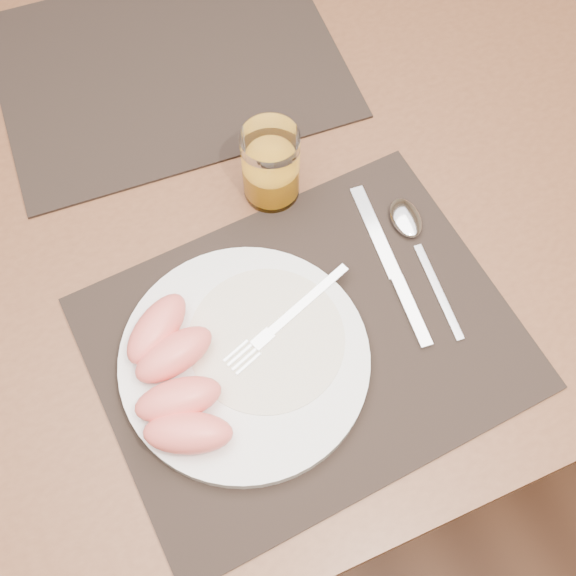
{
  "coord_description": "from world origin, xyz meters",
  "views": [
    {
      "loc": [
        -0.12,
        -0.48,
        1.49
      ],
      "look_at": [
        0.02,
        -0.16,
        0.77
      ],
      "focal_mm": 45.0,
      "sensor_mm": 36.0,
      "label": 1
    }
  ],
  "objects_px": {
    "spoon": "(410,228)",
    "plate": "(245,360)",
    "fork": "(279,325)",
    "placemat_near": "(306,342)",
    "placemat_far": "(169,65)",
    "knife": "(396,277)",
    "table": "(229,228)",
    "juice_glass": "(271,168)"
  },
  "relations": [
    {
      "from": "placemat_far",
      "to": "fork",
      "type": "distance_m",
      "value": 0.42
    },
    {
      "from": "juice_glass",
      "to": "knife",
      "type": "bearing_deg",
      "value": -63.73
    },
    {
      "from": "juice_glass",
      "to": "placemat_near",
      "type": "bearing_deg",
      "value": -102.44
    },
    {
      "from": "fork",
      "to": "spoon",
      "type": "distance_m",
      "value": 0.2
    },
    {
      "from": "placemat_far",
      "to": "plate",
      "type": "relative_size",
      "value": 1.67
    },
    {
      "from": "placemat_near",
      "to": "placemat_far",
      "type": "height_order",
      "value": "same"
    },
    {
      "from": "placemat_far",
      "to": "plate",
      "type": "bearing_deg",
      "value": -98.56
    },
    {
      "from": "fork",
      "to": "spoon",
      "type": "height_order",
      "value": "fork"
    },
    {
      "from": "placemat_far",
      "to": "fork",
      "type": "xyz_separation_m",
      "value": [
        -0.02,
        -0.42,
        0.02
      ]
    },
    {
      "from": "knife",
      "to": "juice_glass",
      "type": "height_order",
      "value": "juice_glass"
    },
    {
      "from": "fork",
      "to": "knife",
      "type": "height_order",
      "value": "fork"
    },
    {
      "from": "fork",
      "to": "knife",
      "type": "xyz_separation_m",
      "value": [
        0.15,
        0.01,
        -0.02
      ]
    },
    {
      "from": "table",
      "to": "juice_glass",
      "type": "relative_size",
      "value": 13.61
    },
    {
      "from": "spoon",
      "to": "fork",
      "type": "bearing_deg",
      "value": -163.7
    },
    {
      "from": "placemat_far",
      "to": "knife",
      "type": "relative_size",
      "value": 2.04
    },
    {
      "from": "placemat_near",
      "to": "plate",
      "type": "height_order",
      "value": "plate"
    },
    {
      "from": "placemat_near",
      "to": "juice_glass",
      "type": "bearing_deg",
      "value": 77.56
    },
    {
      "from": "juice_glass",
      "to": "plate",
      "type": "bearing_deg",
      "value": -120.43
    },
    {
      "from": "fork",
      "to": "knife",
      "type": "bearing_deg",
      "value": 2.82
    },
    {
      "from": "table",
      "to": "placemat_near",
      "type": "bearing_deg",
      "value": -87.14
    },
    {
      "from": "knife",
      "to": "table",
      "type": "bearing_deg",
      "value": 126.05
    },
    {
      "from": "table",
      "to": "placemat_far",
      "type": "bearing_deg",
      "value": 88.4
    },
    {
      "from": "fork",
      "to": "placemat_near",
      "type": "bearing_deg",
      "value": -46.48
    },
    {
      "from": "table",
      "to": "placemat_far",
      "type": "relative_size",
      "value": 3.11
    },
    {
      "from": "placemat_far",
      "to": "plate",
      "type": "height_order",
      "value": "plate"
    },
    {
      "from": "fork",
      "to": "knife",
      "type": "distance_m",
      "value": 0.15
    },
    {
      "from": "fork",
      "to": "spoon",
      "type": "relative_size",
      "value": 0.88
    },
    {
      "from": "placemat_far",
      "to": "fork",
      "type": "height_order",
      "value": "fork"
    },
    {
      "from": "spoon",
      "to": "juice_glass",
      "type": "relative_size",
      "value": 1.87
    },
    {
      "from": "table",
      "to": "plate",
      "type": "xyz_separation_m",
      "value": [
        -0.06,
        -0.22,
        0.1
      ]
    },
    {
      "from": "placemat_near",
      "to": "placemat_far",
      "type": "bearing_deg",
      "value": 90.63
    },
    {
      "from": "placemat_near",
      "to": "placemat_far",
      "type": "xyz_separation_m",
      "value": [
        -0.0,
        0.44,
        0.0
      ]
    },
    {
      "from": "knife",
      "to": "juice_glass",
      "type": "bearing_deg",
      "value": 116.27
    },
    {
      "from": "plate",
      "to": "fork",
      "type": "relative_size",
      "value": 1.59
    },
    {
      "from": "placemat_near",
      "to": "juice_glass",
      "type": "relative_size",
      "value": 4.37
    },
    {
      "from": "placemat_near",
      "to": "plate",
      "type": "distance_m",
      "value": 0.07
    },
    {
      "from": "table",
      "to": "fork",
      "type": "bearing_deg",
      "value": -93.17
    },
    {
      "from": "placemat_far",
      "to": "spoon",
      "type": "height_order",
      "value": "spoon"
    },
    {
      "from": "spoon",
      "to": "plate",
      "type": "bearing_deg",
      "value": -162.71
    },
    {
      "from": "placemat_far",
      "to": "juice_glass",
      "type": "height_order",
      "value": "juice_glass"
    },
    {
      "from": "knife",
      "to": "juice_glass",
      "type": "relative_size",
      "value": 2.14
    },
    {
      "from": "spoon",
      "to": "juice_glass",
      "type": "xyz_separation_m",
      "value": [
        -0.13,
        0.12,
        0.04
      ]
    }
  ]
}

